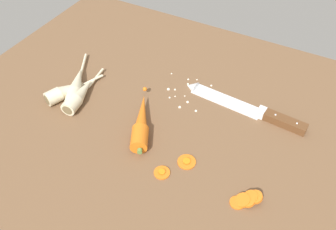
{
  "coord_description": "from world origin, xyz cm",
  "views": [
    {
      "loc": [
        30.14,
        -58.39,
        67.15
      ],
      "look_at": [
        0.0,
        -2.0,
        1.5
      ],
      "focal_mm": 37.93,
      "sensor_mm": 36.0,
      "label": 1
    }
  ],
  "objects_px": {
    "parsnip_front": "(80,95)",
    "carrot_slice_stack": "(247,199)",
    "chefs_knife": "(241,105)",
    "carrot_slice_stray_near": "(187,161)",
    "parsnip_mid_left": "(76,86)",
    "whole_carrot": "(141,122)",
    "carrot_slice_stray_mid": "(162,172)",
    "parsnip_mid_right": "(65,91)"
  },
  "relations": [
    {
      "from": "whole_carrot",
      "to": "parsnip_mid_left",
      "type": "bearing_deg",
      "value": 171.58
    },
    {
      "from": "whole_carrot",
      "to": "carrot_slice_stray_mid",
      "type": "height_order",
      "value": "whole_carrot"
    },
    {
      "from": "whole_carrot",
      "to": "parsnip_front",
      "type": "height_order",
      "value": "whole_carrot"
    },
    {
      "from": "parsnip_front",
      "to": "carrot_slice_stack",
      "type": "relative_size",
      "value": 3.11
    },
    {
      "from": "parsnip_mid_left",
      "to": "carrot_slice_stray_mid",
      "type": "xyz_separation_m",
      "value": [
        0.34,
        -0.13,
        -0.02
      ]
    },
    {
      "from": "parsnip_front",
      "to": "parsnip_mid_left",
      "type": "distance_m",
      "value": 0.04
    },
    {
      "from": "parsnip_mid_left",
      "to": "parsnip_mid_right",
      "type": "bearing_deg",
      "value": -114.14
    },
    {
      "from": "parsnip_mid_left",
      "to": "carrot_slice_stray_near",
      "type": "relative_size",
      "value": 5.05
    },
    {
      "from": "parsnip_front",
      "to": "carrot_slice_stray_near",
      "type": "distance_m",
      "value": 0.35
    },
    {
      "from": "chefs_knife",
      "to": "parsnip_mid_right",
      "type": "distance_m",
      "value": 0.48
    },
    {
      "from": "chefs_knife",
      "to": "carrot_slice_stray_near",
      "type": "distance_m",
      "value": 0.24
    },
    {
      "from": "carrot_slice_stray_mid",
      "to": "chefs_knife",
      "type": "bearing_deg",
      "value": 73.92
    },
    {
      "from": "carrot_slice_stack",
      "to": "whole_carrot",
      "type": "bearing_deg",
      "value": 166.05
    },
    {
      "from": "whole_carrot",
      "to": "parsnip_mid_right",
      "type": "xyz_separation_m",
      "value": [
        -0.25,
        0.0,
        -0.0
      ]
    },
    {
      "from": "chefs_knife",
      "to": "whole_carrot",
      "type": "distance_m",
      "value": 0.27
    },
    {
      "from": "parsnip_mid_left",
      "to": "carrot_slice_stack",
      "type": "relative_size",
      "value": 3.47
    },
    {
      "from": "parsnip_front",
      "to": "whole_carrot",
      "type": "bearing_deg",
      "value": -2.78
    },
    {
      "from": "chefs_knife",
      "to": "carrot_slice_stray_mid",
      "type": "bearing_deg",
      "value": -106.08
    },
    {
      "from": "chefs_knife",
      "to": "carrot_slice_stray_near",
      "type": "bearing_deg",
      "value": -101.28
    },
    {
      "from": "parsnip_front",
      "to": "carrot_slice_stray_near",
      "type": "height_order",
      "value": "parsnip_front"
    },
    {
      "from": "whole_carrot",
      "to": "parsnip_mid_right",
      "type": "distance_m",
      "value": 0.25
    },
    {
      "from": "parsnip_mid_right",
      "to": "carrot_slice_stack",
      "type": "xyz_separation_m",
      "value": [
        0.55,
        -0.08,
        -0.01
      ]
    },
    {
      "from": "chefs_knife",
      "to": "carrot_slice_stray_mid",
      "type": "distance_m",
      "value": 0.3
    },
    {
      "from": "carrot_slice_stray_near",
      "to": "parsnip_mid_right",
      "type": "bearing_deg",
      "value": 173.25
    },
    {
      "from": "chefs_knife",
      "to": "parsnip_mid_right",
      "type": "xyz_separation_m",
      "value": [
        -0.44,
        -0.19,
        0.01
      ]
    },
    {
      "from": "whole_carrot",
      "to": "carrot_slice_stray_mid",
      "type": "xyz_separation_m",
      "value": [
        0.11,
        -0.1,
        -0.02
      ]
    },
    {
      "from": "parsnip_front",
      "to": "parsnip_mid_left",
      "type": "xyz_separation_m",
      "value": [
        -0.03,
        0.02,
        -0.0
      ]
    },
    {
      "from": "carrot_slice_stray_mid",
      "to": "parsnip_mid_left",
      "type": "bearing_deg",
      "value": 159.15
    },
    {
      "from": "whole_carrot",
      "to": "chefs_knife",
      "type": "bearing_deg",
      "value": 44.42
    },
    {
      "from": "carrot_slice_stray_near",
      "to": "whole_carrot",
      "type": "bearing_deg",
      "value": 163.82
    },
    {
      "from": "carrot_slice_stray_mid",
      "to": "parsnip_front",
      "type": "bearing_deg",
      "value": 161.24
    },
    {
      "from": "whole_carrot",
      "to": "parsnip_mid_right",
      "type": "bearing_deg",
      "value": 179.17
    },
    {
      "from": "parsnip_front",
      "to": "parsnip_mid_left",
      "type": "bearing_deg",
      "value": 141.29
    },
    {
      "from": "chefs_knife",
      "to": "parsnip_mid_left",
      "type": "bearing_deg",
      "value": -159.81
    },
    {
      "from": "parsnip_front",
      "to": "parsnip_mid_left",
      "type": "relative_size",
      "value": 0.9
    },
    {
      "from": "parsnip_front",
      "to": "carrot_slice_stack",
      "type": "xyz_separation_m",
      "value": [
        0.51,
        -0.09,
        -0.01
      ]
    },
    {
      "from": "whole_carrot",
      "to": "parsnip_front",
      "type": "relative_size",
      "value": 1.04
    },
    {
      "from": "parsnip_mid_left",
      "to": "parsnip_mid_right",
      "type": "xyz_separation_m",
      "value": [
        -0.01,
        -0.03,
        0.0
      ]
    },
    {
      "from": "parsnip_front",
      "to": "carrot_slice_stack",
      "type": "bearing_deg",
      "value": -9.59
    },
    {
      "from": "chefs_knife",
      "to": "carrot_slice_stray_near",
      "type": "xyz_separation_m",
      "value": [
        -0.05,
        -0.23,
        -0.0
      ]
    },
    {
      "from": "carrot_slice_stray_near",
      "to": "carrot_slice_stack",
      "type": "bearing_deg",
      "value": -11.79
    },
    {
      "from": "parsnip_front",
      "to": "chefs_knife",
      "type": "bearing_deg",
      "value": 24.61
    }
  ]
}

